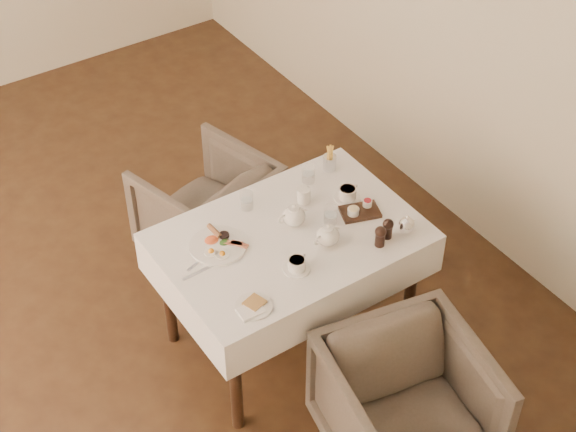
{
  "coord_description": "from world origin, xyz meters",
  "views": [
    {
      "loc": [
        -1.0,
        -3.49,
        3.7
      ],
      "look_at": [
        0.83,
        -0.76,
        0.82
      ],
      "focal_mm": 55.0,
      "sensor_mm": 36.0,
      "label": 1
    }
  ],
  "objects_px": {
    "table": "(290,252)",
    "armchair_near": "(407,407)",
    "teapot_centre": "(294,215)",
    "armchair_far": "(207,208)",
    "breakfast_plate": "(218,244)"
  },
  "relations": [
    {
      "from": "armchair_far",
      "to": "table",
      "type": "bearing_deg",
      "value": 75.24
    },
    {
      "from": "table",
      "to": "armchair_far",
      "type": "distance_m",
      "value": 0.93
    },
    {
      "from": "teapot_centre",
      "to": "breakfast_plate",
      "type": "bearing_deg",
      "value": 175.43
    },
    {
      "from": "table",
      "to": "armchair_near",
      "type": "height_order",
      "value": "table"
    },
    {
      "from": "breakfast_plate",
      "to": "teapot_centre",
      "type": "height_order",
      "value": "teapot_centre"
    },
    {
      "from": "breakfast_plate",
      "to": "teapot_centre",
      "type": "bearing_deg",
      "value": 11.03
    },
    {
      "from": "table",
      "to": "teapot_centre",
      "type": "relative_size",
      "value": 7.93
    },
    {
      "from": "armchair_far",
      "to": "breakfast_plate",
      "type": "xyz_separation_m",
      "value": [
        -0.33,
        -0.74,
        0.45
      ]
    },
    {
      "from": "teapot_centre",
      "to": "table",
      "type": "bearing_deg",
      "value": -131.78
    },
    {
      "from": "armchair_near",
      "to": "armchair_far",
      "type": "xyz_separation_m",
      "value": [
        -0.05,
        1.77,
        -0.02
      ]
    },
    {
      "from": "armchair_near",
      "to": "breakfast_plate",
      "type": "bearing_deg",
      "value": 121.3
    },
    {
      "from": "armchair_near",
      "to": "breakfast_plate",
      "type": "relative_size",
      "value": 2.58
    },
    {
      "from": "armchair_near",
      "to": "armchair_far",
      "type": "height_order",
      "value": "armchair_near"
    },
    {
      "from": "armchair_far",
      "to": "breakfast_plate",
      "type": "relative_size",
      "value": 2.44
    },
    {
      "from": "table",
      "to": "armchair_far",
      "type": "height_order",
      "value": "table"
    }
  ]
}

